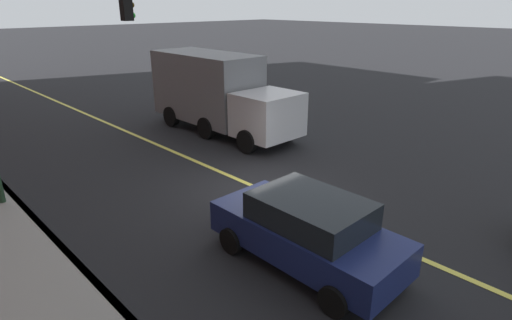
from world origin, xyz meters
name	(u,v)px	position (x,y,z in m)	size (l,w,h in m)	color
ground	(257,188)	(0.00, 0.00, 0.00)	(200.00, 200.00, 0.00)	black
curb_edge	(72,259)	(0.00, 5.58, 0.07)	(80.00, 0.16, 0.15)	slate
lane_stripe_center	(257,188)	(0.00, 0.00, 0.01)	(80.00, 0.16, 0.01)	#D8CC4C
car_navy	(307,230)	(-3.52, 1.94, 0.81)	(4.23, 1.96, 1.57)	navy
truck_gray	(217,92)	(5.55, -3.01, 1.71)	(7.39, 2.44, 3.28)	silver
traffic_light_mast	(43,49)	(3.95, 4.17, 4.11)	(0.28, 4.62, 5.96)	#1E3823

